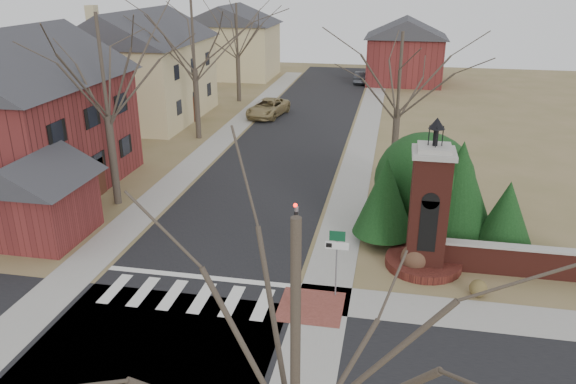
% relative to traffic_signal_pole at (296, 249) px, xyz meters
% --- Properties ---
extents(ground, '(120.00, 120.00, 0.00)m').
position_rel_traffic_signal_pole_xyz_m(ground, '(-4.30, -0.57, -2.59)').
color(ground, brown).
rests_on(ground, ground).
extents(main_street, '(8.00, 70.00, 0.01)m').
position_rel_traffic_signal_pole_xyz_m(main_street, '(-4.30, 21.43, -2.58)').
color(main_street, black).
rests_on(main_street, ground).
extents(cross_street, '(120.00, 8.00, 0.01)m').
position_rel_traffic_signal_pole_xyz_m(cross_street, '(-4.30, -3.57, -2.58)').
color(cross_street, black).
rests_on(cross_street, ground).
extents(crosswalk_zone, '(8.00, 2.20, 0.02)m').
position_rel_traffic_signal_pole_xyz_m(crosswalk_zone, '(-4.30, 0.23, -2.58)').
color(crosswalk_zone, silver).
rests_on(crosswalk_zone, ground).
extents(stop_bar, '(8.00, 0.35, 0.02)m').
position_rel_traffic_signal_pole_xyz_m(stop_bar, '(-4.30, 1.73, -2.58)').
color(stop_bar, silver).
rests_on(stop_bar, ground).
extents(sidewalk_right_main, '(2.00, 60.00, 0.02)m').
position_rel_traffic_signal_pole_xyz_m(sidewalk_right_main, '(0.90, 21.43, -2.58)').
color(sidewalk_right_main, gray).
rests_on(sidewalk_right_main, ground).
extents(sidewalk_left, '(2.00, 60.00, 0.02)m').
position_rel_traffic_signal_pole_xyz_m(sidewalk_left, '(-9.50, 21.43, -2.58)').
color(sidewalk_left, gray).
rests_on(sidewalk_left, ground).
extents(curb_apron, '(2.40, 2.40, 0.02)m').
position_rel_traffic_signal_pole_xyz_m(curb_apron, '(0.50, 0.43, -2.57)').
color(curb_apron, brown).
rests_on(curb_apron, ground).
extents(traffic_signal_pole, '(0.28, 0.41, 4.50)m').
position_rel_traffic_signal_pole_xyz_m(traffic_signal_pole, '(0.00, 0.00, 0.00)').
color(traffic_signal_pole, slate).
rests_on(traffic_signal_pole, ground).
extents(sign_post, '(0.90, 0.07, 2.75)m').
position_rel_traffic_signal_pole_xyz_m(sign_post, '(1.29, 1.41, -0.64)').
color(sign_post, slate).
rests_on(sign_post, ground).
extents(brick_gate_monument, '(3.20, 3.20, 6.47)m').
position_rel_traffic_signal_pole_xyz_m(brick_gate_monument, '(4.70, 4.42, -0.42)').
color(brick_gate_monument, '#5A221A').
rests_on(brick_gate_monument, ground).
extents(brick_garden_wall, '(7.50, 0.50, 1.30)m').
position_rel_traffic_signal_pole_xyz_m(brick_garden_wall, '(9.20, 4.43, -1.93)').
color(brick_garden_wall, '#5A221A').
rests_on(brick_garden_wall, ground).
extents(house_brick_left, '(9.80, 11.80, 9.42)m').
position_rel_traffic_signal_pole_xyz_m(house_brick_left, '(-17.31, 9.42, 2.07)').
color(house_brick_left, maroon).
rests_on(house_brick_left, ground).
extents(house_stucco_left, '(9.80, 12.80, 9.28)m').
position_rel_traffic_signal_pole_xyz_m(house_stucco_left, '(-17.80, 26.42, 2.01)').
color(house_stucco_left, tan).
rests_on(house_stucco_left, ground).
extents(garage_left, '(4.80, 4.80, 4.29)m').
position_rel_traffic_signal_pole_xyz_m(garage_left, '(-12.82, 3.92, -0.35)').
color(garage_left, maroon).
rests_on(garage_left, ground).
extents(house_distant_left, '(10.80, 8.80, 8.53)m').
position_rel_traffic_signal_pole_xyz_m(house_distant_left, '(-16.31, 47.42, 1.66)').
color(house_distant_left, tan).
rests_on(house_distant_left, ground).
extents(house_distant_right, '(8.80, 8.80, 7.30)m').
position_rel_traffic_signal_pole_xyz_m(house_distant_right, '(3.69, 47.42, 1.06)').
color(house_distant_right, maroon).
rests_on(house_distant_right, ground).
extents(evergreen_near, '(2.80, 2.80, 4.10)m').
position_rel_traffic_signal_pole_xyz_m(evergreen_near, '(2.90, 6.43, -0.29)').
color(evergreen_near, '#473D33').
rests_on(evergreen_near, ground).
extents(evergreen_mid, '(3.40, 3.40, 4.70)m').
position_rel_traffic_signal_pole_xyz_m(evergreen_mid, '(6.20, 7.63, 0.01)').
color(evergreen_mid, '#473D33').
rests_on(evergreen_mid, ground).
extents(evergreen_far, '(2.40, 2.40, 3.30)m').
position_rel_traffic_signal_pole_xyz_m(evergreen_far, '(8.20, 6.63, -0.69)').
color(evergreen_far, '#473D33').
rests_on(evergreen_far, ground).
extents(evergreen_mass, '(4.80, 4.80, 4.80)m').
position_rel_traffic_signal_pole_xyz_m(evergreen_mass, '(4.70, 8.93, -0.19)').
color(evergreen_mass, black).
rests_on(evergreen_mass, ground).
extents(bare_tree_0, '(8.05, 8.05, 11.15)m').
position_rel_traffic_signal_pole_xyz_m(bare_tree_0, '(-11.30, 8.43, 5.11)').
color(bare_tree_0, '#473D33').
rests_on(bare_tree_0, ground).
extents(bare_tree_1, '(8.40, 8.40, 11.64)m').
position_rel_traffic_signal_pole_xyz_m(bare_tree_1, '(-11.30, 21.43, 5.44)').
color(bare_tree_1, '#473D33').
rests_on(bare_tree_1, ground).
extents(bare_tree_2, '(7.35, 7.35, 10.19)m').
position_rel_traffic_signal_pole_xyz_m(bare_tree_2, '(-11.80, 34.43, 4.44)').
color(bare_tree_2, '#473D33').
rests_on(bare_tree_2, ground).
extents(bare_tree_3, '(7.00, 7.00, 9.70)m').
position_rel_traffic_signal_pole_xyz_m(bare_tree_3, '(3.20, 15.43, 4.10)').
color(bare_tree_3, '#473D33').
rests_on(bare_tree_3, ground).
extents(bare_tree_4, '(6.65, 6.65, 9.21)m').
position_rel_traffic_signal_pole_xyz_m(bare_tree_4, '(1.70, -9.57, 3.77)').
color(bare_tree_4, '#473D33').
rests_on(bare_tree_4, ground).
extents(pickup_truck, '(3.27, 5.61, 1.47)m').
position_rel_traffic_signal_pole_xyz_m(pickup_truck, '(-7.70, 29.00, -1.85)').
color(pickup_truck, '#988453').
rests_on(pickup_truck, ground).
extents(distant_car, '(1.48, 3.95, 1.29)m').
position_rel_traffic_signal_pole_xyz_m(distant_car, '(-0.90, 45.97, -1.94)').
color(distant_car, '#383B41').
rests_on(distant_car, ground).
extents(dry_shrub_left, '(1.14, 1.14, 1.14)m').
position_rel_traffic_signal_pole_xyz_m(dry_shrub_left, '(4.30, 4.03, -2.01)').
color(dry_shrub_left, '#503524').
rests_on(dry_shrub_left, ground).
extents(dry_shrub_right, '(0.68, 0.68, 0.68)m').
position_rel_traffic_signal_pole_xyz_m(dry_shrub_right, '(6.70, 2.43, -2.25)').
color(dry_shrub_right, brown).
rests_on(dry_shrub_right, ground).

